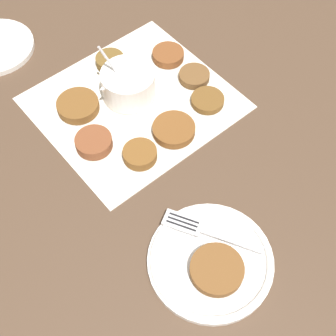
{
  "coord_description": "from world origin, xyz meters",
  "views": [
    {
      "loc": [
        0.3,
        0.5,
        0.69
      ],
      "look_at": [
        0.06,
        0.14,
        0.02
      ],
      "focal_mm": 50.0,
      "sensor_mm": 36.0,
      "label": 1
    }
  ],
  "objects_px": {
    "serving_plate": "(210,260)",
    "fork": "(202,229)",
    "fritter_on_plate": "(217,270)",
    "sauce_bowl": "(128,85)"
  },
  "relations": [
    {
      "from": "fritter_on_plate",
      "to": "fork",
      "type": "distance_m",
      "value": 0.07
    },
    {
      "from": "serving_plate",
      "to": "fork",
      "type": "relative_size",
      "value": 1.34
    },
    {
      "from": "sauce_bowl",
      "to": "serving_plate",
      "type": "distance_m",
      "value": 0.37
    },
    {
      "from": "sauce_bowl",
      "to": "fork",
      "type": "relative_size",
      "value": 0.77
    },
    {
      "from": "fritter_on_plate",
      "to": "fork",
      "type": "relative_size",
      "value": 0.56
    },
    {
      "from": "fork",
      "to": "serving_plate",
      "type": "bearing_deg",
      "value": 70.44
    },
    {
      "from": "serving_plate",
      "to": "fritter_on_plate",
      "type": "relative_size",
      "value": 2.39
    },
    {
      "from": "serving_plate",
      "to": "sauce_bowl",
      "type": "bearing_deg",
      "value": -101.4
    },
    {
      "from": "sauce_bowl",
      "to": "serving_plate",
      "type": "relative_size",
      "value": 0.57
    },
    {
      "from": "serving_plate",
      "to": "fritter_on_plate",
      "type": "height_order",
      "value": "fritter_on_plate"
    }
  ]
}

